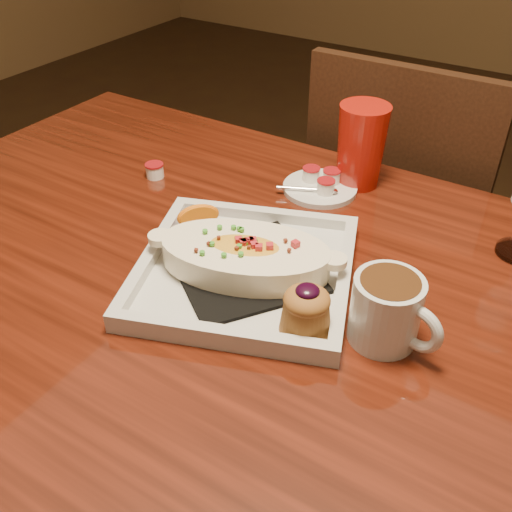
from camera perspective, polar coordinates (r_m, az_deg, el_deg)
The scene contains 7 objects.
table at distance 0.89m, azimuth 1.08°, elevation -7.96°, with size 1.50×0.90×0.75m.
chair_far at distance 1.44m, azimuth 14.15°, elevation 3.07°, with size 0.42×0.42×0.93m.
plate at distance 0.82m, azimuth -0.76°, elevation -0.89°, with size 0.39×0.39×0.08m.
coffee_mug at distance 0.74m, azimuth 13.08°, elevation -5.17°, with size 0.13×0.09×0.09m.
saucer at distance 1.06m, azimuth 6.38°, elevation 7.02°, with size 0.14×0.14×0.09m.
creamer_loose at distance 1.11m, azimuth -10.10°, elevation 8.44°, with size 0.04×0.04×0.03m.
red_tumbler at distance 1.06m, azimuth 10.47°, elevation 10.77°, with size 0.09×0.09×0.15m, color #B4170C.
Camera 1 is at (0.32, -0.55, 1.28)m, focal length 40.00 mm.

